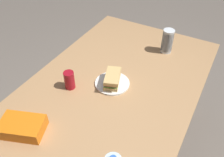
{
  "coord_description": "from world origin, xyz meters",
  "views": [
    {
      "loc": [
        1.0,
        0.55,
        1.82
      ],
      "look_at": [
        0.0,
        -0.01,
        0.82
      ],
      "focal_mm": 38.0,
      "sensor_mm": 36.0,
      "label": 1
    }
  ],
  "objects_px": {
    "dining_table": "(114,94)",
    "chip_bag": "(22,127)",
    "paper_plate": "(112,84)",
    "soda_can_red": "(69,80)",
    "plastic_cup_stack": "(167,41)",
    "sandwich": "(112,79)"
  },
  "relations": [
    {
      "from": "paper_plate",
      "to": "sandwich",
      "type": "xyz_separation_m",
      "value": [
        0.0,
        0.0,
        0.05
      ]
    },
    {
      "from": "paper_plate",
      "to": "dining_table",
      "type": "bearing_deg",
      "value": 110.26
    },
    {
      "from": "dining_table",
      "to": "sandwich",
      "type": "bearing_deg",
      "value": -46.04
    },
    {
      "from": "sandwich",
      "to": "chip_bag",
      "type": "bearing_deg",
      "value": -23.45
    },
    {
      "from": "paper_plate",
      "to": "plastic_cup_stack",
      "type": "distance_m",
      "value": 0.57
    },
    {
      "from": "paper_plate",
      "to": "plastic_cup_stack",
      "type": "height_order",
      "value": "plastic_cup_stack"
    },
    {
      "from": "dining_table",
      "to": "plastic_cup_stack",
      "type": "xyz_separation_m",
      "value": [
        -0.53,
        0.17,
        0.18
      ]
    },
    {
      "from": "dining_table",
      "to": "chip_bag",
      "type": "distance_m",
      "value": 0.62
    },
    {
      "from": "dining_table",
      "to": "sandwich",
      "type": "relative_size",
      "value": 8.35
    },
    {
      "from": "dining_table",
      "to": "soda_can_red",
      "type": "height_order",
      "value": "soda_can_red"
    },
    {
      "from": "dining_table",
      "to": "plastic_cup_stack",
      "type": "bearing_deg",
      "value": 162.11
    },
    {
      "from": "chip_bag",
      "to": "plastic_cup_stack",
      "type": "bearing_deg",
      "value": 48.72
    },
    {
      "from": "soda_can_red",
      "to": "plastic_cup_stack",
      "type": "bearing_deg",
      "value": 149.64
    },
    {
      "from": "soda_can_red",
      "to": "plastic_cup_stack",
      "type": "xyz_separation_m",
      "value": [
        -0.69,
        0.4,
        0.03
      ]
    },
    {
      "from": "paper_plate",
      "to": "soda_can_red",
      "type": "distance_m",
      "value": 0.28
    },
    {
      "from": "sandwich",
      "to": "chip_bag",
      "type": "relative_size",
      "value": 0.87
    },
    {
      "from": "dining_table",
      "to": "plastic_cup_stack",
      "type": "height_order",
      "value": "plastic_cup_stack"
    },
    {
      "from": "sandwich",
      "to": "paper_plate",
      "type": "bearing_deg",
      "value": -133.28
    },
    {
      "from": "dining_table",
      "to": "paper_plate",
      "type": "height_order",
      "value": "paper_plate"
    },
    {
      "from": "dining_table",
      "to": "paper_plate",
      "type": "distance_m",
      "value": 0.09
    },
    {
      "from": "soda_can_red",
      "to": "plastic_cup_stack",
      "type": "relative_size",
      "value": 0.66
    },
    {
      "from": "chip_bag",
      "to": "plastic_cup_stack",
      "type": "xyz_separation_m",
      "value": [
        -1.09,
        0.42,
        0.06
      ]
    }
  ]
}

